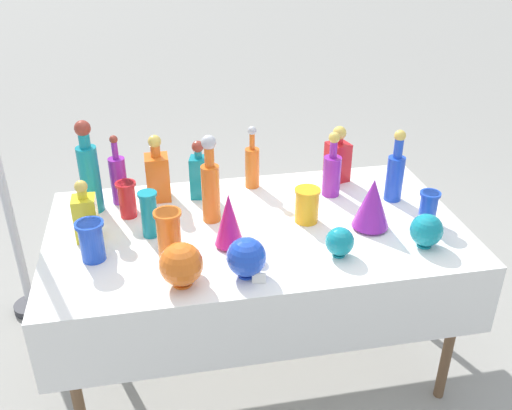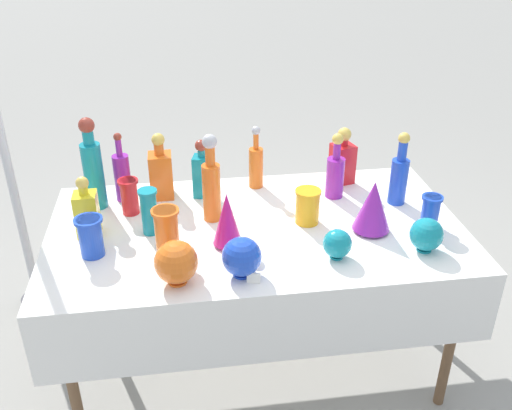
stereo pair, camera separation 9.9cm
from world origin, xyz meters
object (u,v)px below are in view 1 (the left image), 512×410
object	(u,v)px
tall_bottle_2	(210,185)
slender_vase_3	(307,204)
tall_bottle_3	(395,172)
round_bowl_3	(340,242)
tall_bottle_1	(89,172)
slender_vase_5	(91,240)
square_decanter_3	(157,174)
square_decanter_1	(199,173)
tall_bottle_5	(252,164)
slender_vase_0	(428,207)
cardboard_box_behind_left	(286,223)
square_decanter_2	(338,158)
slender_vase_1	(169,233)
slender_vase_4	(149,213)
round_bowl_2	(181,264)
square_decanter_0	(86,215)
slender_vase_2	(127,198)
round_bowl_1	(246,257)
tall_bottle_0	(332,171)
fluted_vase_1	(229,220)
tall_bottle_4	(118,178)
fluted_vase_0	(372,203)
round_bowl_0	(426,230)

from	to	relation	value
tall_bottle_2	slender_vase_3	distance (m)	0.41
tall_bottle_3	round_bowl_3	bearing A→B (deg)	-134.14
tall_bottle_1	slender_vase_5	size ratio (longest dim) A/B	2.59
square_decanter_3	round_bowl_3	size ratio (longest dim) A/B	2.60
square_decanter_1	tall_bottle_1	bearing A→B (deg)	-175.32
tall_bottle_5	round_bowl_3	xyz separation A→B (m)	(0.22, -0.65, -0.05)
slender_vase_0	cardboard_box_behind_left	bearing A→B (deg)	107.44
square_decanter_2	slender_vase_1	xyz separation A→B (m)	(-0.84, -0.52, -0.01)
square_decanter_1	slender_vase_4	bearing A→B (deg)	-127.84
tall_bottle_3	tall_bottle_5	size ratio (longest dim) A/B	1.11
slender_vase_4	slender_vase_0	bearing A→B (deg)	-6.66
square_decanter_1	round_bowl_2	bearing A→B (deg)	-101.35
square_decanter_0	slender_vase_2	distance (m)	0.22
slender_vase_5	round_bowl_1	bearing A→B (deg)	-21.08
tall_bottle_0	cardboard_box_behind_left	xyz separation A→B (m)	(-0.02, 0.73, -0.69)
tall_bottle_2	fluted_vase_1	xyz separation A→B (m)	(0.04, -0.22, -0.05)
slender_vase_1	slender_vase_5	size ratio (longest dim) A/B	1.21
square_decanter_1	slender_vase_2	world-z (taller)	square_decanter_1
square_decanter_0	square_decanter_2	xyz separation A→B (m)	(1.15, 0.33, 0.01)
tall_bottle_4	round_bowl_1	xyz separation A→B (m)	(0.46, -0.67, -0.04)
tall_bottle_4	slender_vase_0	size ratio (longest dim) A/B	2.11
square_decanter_3	slender_vase_5	xyz separation A→B (m)	(-0.27, -0.45, -0.04)
tall_bottle_2	round_bowl_2	world-z (taller)	tall_bottle_2
round_bowl_1	round_bowl_3	size ratio (longest dim) A/B	1.29
slender_vase_3	cardboard_box_behind_left	bearing A→B (deg)	80.83
tall_bottle_2	fluted_vase_1	size ratio (longest dim) A/B	1.68
slender_vase_5	tall_bottle_0	bearing A→B (deg)	18.16
round_bowl_1	round_bowl_2	bearing A→B (deg)	-177.57
tall_bottle_2	square_decanter_2	size ratio (longest dim) A/B	1.40
tall_bottle_0	round_bowl_3	bearing A→B (deg)	-103.81
tall_bottle_5	square_decanter_2	bearing A→B (deg)	-1.03
slender_vase_5	fluted_vase_0	size ratio (longest dim) A/B	0.72
square_decanter_2	square_decanter_3	distance (m)	0.86
fluted_vase_0	fluted_vase_1	world-z (taller)	fluted_vase_1
tall_bottle_3	slender_vase_4	distance (m)	1.10
tall_bottle_0	round_bowl_1	distance (m)	0.75
slender_vase_0	round_bowl_1	distance (m)	0.84
tall_bottle_5	slender_vase_5	xyz separation A→B (m)	(-0.71, -0.49, -0.03)
tall_bottle_1	cardboard_box_behind_left	xyz separation A→B (m)	(1.05, 0.68, -0.76)
tall_bottle_1	slender_vase_4	xyz separation A→B (m)	(0.24, -0.26, -0.08)
tall_bottle_1	tall_bottle_2	distance (m)	0.53
slender_vase_2	slender_vase_5	xyz separation A→B (m)	(-0.13, -0.31, 0.00)
square_decanter_2	slender_vase_2	world-z (taller)	square_decanter_2
tall_bottle_3	slender_vase_3	world-z (taller)	tall_bottle_3
slender_vase_5	round_bowl_2	xyz separation A→B (m)	(0.32, -0.22, -0.00)
tall_bottle_3	round_bowl_0	size ratio (longest dim) A/B	2.44
square_decanter_0	slender_vase_3	world-z (taller)	square_decanter_0
slender_vase_1	tall_bottle_0	bearing A→B (deg)	26.35
tall_bottle_3	slender_vase_3	xyz separation A→B (m)	(-0.44, -0.12, -0.05)
round_bowl_3	tall_bottle_2	bearing A→B (deg)	140.86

